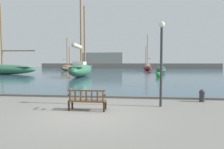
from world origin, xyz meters
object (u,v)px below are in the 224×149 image
channel_buoy (158,75)px  sailboat_far_starboard (67,67)px  mooring_bollard (202,95)px  sailboat_mid_port (161,69)px  sailboat_outer_port (147,67)px  sailboat_distant_harbor (4,69)px  sailboat_outer_starboard (81,68)px  park_bench (87,100)px  lamp_post (161,55)px

channel_buoy → sailboat_far_starboard: bearing=134.0°
sailboat_far_starboard → mooring_bollard: 42.06m
sailboat_mid_port → sailboat_far_starboard: bearing=158.7°
sailboat_mid_port → mooring_bollard: size_ratio=14.97×
sailboat_far_starboard → channel_buoy: sailboat_far_starboard is taller
sailboat_far_starboard → channel_buoy: bearing=-46.0°
sailboat_outer_port → mooring_bollard: (0.29, -38.68, -0.49)m
sailboat_distant_harbor → sailboat_mid_port: 28.04m
sailboat_mid_port → channel_buoy: (-1.90, -11.96, -0.42)m
sailboat_outer_starboard → channel_buoy: sailboat_outer_starboard is taller
park_bench → mooring_bollard: bearing=24.5°
park_bench → sailboat_outer_starboard: bearing=105.8°
sailboat_distant_harbor → sailboat_outer_port: bearing=36.5°
sailboat_outer_port → sailboat_outer_starboard: bearing=-116.9°
sailboat_mid_port → channel_buoy: sailboat_mid_port is taller
sailboat_distant_harbor → mooring_bollard: (25.18, -20.26, -0.66)m
sailboat_far_starboard → park_bench: bearing=-69.9°
sailboat_distant_harbor → sailboat_far_starboard: 17.49m
sailboat_mid_port → sailboat_outer_port: 10.34m
sailboat_mid_port → sailboat_outer_starboard: bearing=-138.6°
park_bench → sailboat_distant_harbor: 30.07m
lamp_post → sailboat_far_starboard: bearing=114.8°
sailboat_distant_harbor → channel_buoy: sailboat_distant_harbor is taller
sailboat_mid_port → sailboat_outer_port: (-1.91, 10.17, -0.01)m
sailboat_distant_harbor → lamp_post: sailboat_distant_harbor is taller
park_bench → channel_buoy: bearing=74.5°
sailboat_mid_port → mooring_bollard: bearing=-93.2°
sailboat_mid_port → lamp_post: (-3.95, -29.93, 1.56)m
sailboat_far_starboard → lamp_post: 42.31m
park_bench → sailboat_outer_port: size_ratio=0.18×
sailboat_mid_port → sailboat_outer_starboard: (-12.81, -11.31, 0.41)m
sailboat_mid_port → channel_buoy: bearing=-99.0°
lamp_post → channel_buoy: size_ratio=2.81×
sailboat_distant_harbor → channel_buoy: 25.18m
mooring_bollard → channel_buoy: bearing=91.0°
sailboat_outer_port → lamp_post: (-2.04, -40.10, 1.57)m
sailboat_outer_starboard → mooring_bollard: bearing=-57.0°
park_bench → mooring_bollard: 6.15m
sailboat_outer_starboard → sailboat_mid_port: bearing=41.4°
park_bench → sailboat_far_starboard: size_ratio=0.19×
sailboat_outer_port → channel_buoy: bearing=-90.0°
park_bench → sailboat_distant_harbor: sailboat_distant_harbor is taller
park_bench → channel_buoy: 19.82m
park_bench → sailboat_outer_port: bearing=82.7°
sailboat_outer_starboard → park_bench: bearing=-74.2°
sailboat_distant_harbor → mooring_bollard: 32.33m
park_bench → sailboat_mid_port: bearing=76.9°
sailboat_far_starboard → mooring_bollard: size_ratio=13.30×
sailboat_far_starboard → mooring_bollard: bearing=-61.6°
sailboat_far_starboard → sailboat_outer_starboard: (8.84, -19.77, 0.39)m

